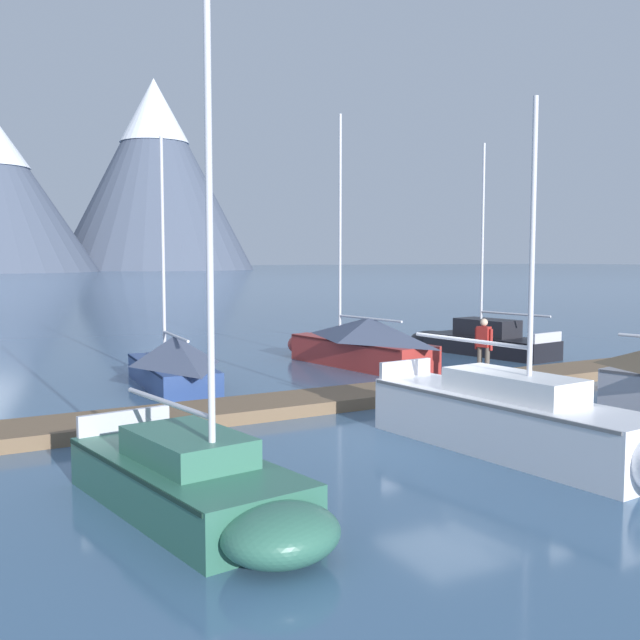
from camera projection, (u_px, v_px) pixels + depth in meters
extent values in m
plane|color=#426689|center=(451.00, 435.00, 15.62)|extent=(700.00, 700.00, 0.00)
cone|color=#4C566B|center=(155.00, 175.00, 235.29)|extent=(62.00, 62.00, 60.32)
cone|color=white|center=(154.00, 111.00, 233.60)|extent=(21.83, 21.83, 20.22)
cube|color=brown|center=(356.00, 397.00, 19.15)|extent=(23.85, 2.99, 0.30)
cylinder|color=#38383D|center=(373.00, 403.00, 18.46)|extent=(22.82, 1.30, 0.24)
cylinder|color=#38383D|center=(339.00, 393.00, 19.84)|extent=(22.82, 1.30, 0.24)
cube|color=#336B56|center=(185.00, 484.00, 10.98)|extent=(2.59, 4.82, 0.77)
ellipsoid|color=#336B56|center=(281.00, 534.00, 8.99)|extent=(1.76, 1.60, 0.73)
cube|color=#163027|center=(184.00, 461.00, 10.95)|extent=(2.61, 4.74, 0.06)
cylinder|color=silver|center=(209.00, 226.00, 10.00)|extent=(0.10, 0.10, 6.80)
cylinder|color=silver|center=(167.00, 403.00, 11.31)|extent=(0.56, 2.75, 0.08)
cube|color=#3A7560|center=(188.00, 446.00, 10.84)|extent=(1.61, 2.25, 0.42)
cube|color=silver|center=(125.00, 421.00, 12.68)|extent=(1.63, 0.38, 0.36)
cube|color=navy|center=(172.00, 375.00, 21.42)|extent=(1.89, 5.18, 0.72)
ellipsoid|color=navy|center=(152.00, 362.00, 23.93)|extent=(1.43, 1.28, 0.68)
cube|color=#121D39|center=(172.00, 364.00, 21.40)|extent=(1.92, 5.08, 0.06)
cylinder|color=silver|center=(163.00, 249.00, 21.92)|extent=(0.10, 0.10, 6.58)
cylinder|color=silver|center=(176.00, 336.00, 20.84)|extent=(0.24, 2.85, 0.08)
pyramid|color=#4C5670|center=(175.00, 350.00, 21.01)|extent=(2.08, 4.17, 0.82)
cube|color=white|center=(506.00, 424.00, 14.22)|extent=(2.32, 6.21, 1.09)
cube|color=slate|center=(507.00, 398.00, 14.17)|extent=(2.34, 6.09, 0.06)
cylinder|color=silver|center=(532.00, 251.00, 13.51)|extent=(0.10, 0.10, 5.56)
cylinder|color=silver|center=(469.00, 340.00, 14.93)|extent=(0.46, 3.07, 0.08)
cube|color=white|center=(513.00, 385.00, 14.03)|extent=(1.43, 2.84, 0.47)
cube|color=silver|center=(405.00, 368.00, 16.58)|extent=(1.42, 0.27, 0.36)
cube|color=#B2332D|center=(361.00, 353.00, 25.45)|extent=(2.60, 6.21, 0.94)
ellipsoid|color=#B2332D|center=(307.00, 344.00, 28.07)|extent=(1.65, 1.60, 0.89)
cube|color=#501614|center=(361.00, 341.00, 25.41)|extent=(2.62, 6.10, 0.06)
cylinder|color=silver|center=(340.00, 227.00, 26.03)|extent=(0.10, 0.10, 7.82)
cylinder|color=silver|center=(369.00, 319.00, 25.00)|extent=(0.57, 3.22, 0.08)
pyramid|color=#4C5670|center=(369.00, 329.00, 25.01)|extent=(2.67, 5.06, 0.80)
cube|color=black|center=(489.00, 346.00, 28.56)|extent=(2.69, 5.60, 0.71)
ellipsoid|color=black|center=(432.00, 339.00, 30.96)|extent=(1.83, 2.24, 0.68)
cube|color=black|center=(490.00, 337.00, 28.53)|extent=(2.71, 5.50, 0.06)
cylinder|color=silver|center=(483.00, 240.00, 28.56)|extent=(0.10, 0.10, 7.42)
cylinder|color=silver|center=(514.00, 314.00, 27.55)|extent=(0.64, 3.12, 0.08)
cube|color=black|center=(487.00, 328.00, 28.61)|extent=(1.64, 2.60, 0.66)
cube|color=silver|center=(547.00, 338.00, 26.46)|extent=(1.58, 0.38, 0.36)
cylinder|color=brown|center=(480.00, 361.00, 21.58)|extent=(0.14, 0.14, 0.86)
cylinder|color=brown|center=(487.00, 362.00, 21.39)|extent=(0.14, 0.14, 0.86)
cube|color=#B22823|center=(484.00, 337.00, 21.43)|extent=(0.32, 0.43, 0.60)
sphere|color=beige|center=(484.00, 322.00, 21.39)|extent=(0.22, 0.22, 0.22)
cylinder|color=#B22823|center=(476.00, 338.00, 21.61)|extent=(0.09, 0.09, 0.62)
cylinder|color=#B22823|center=(491.00, 340.00, 21.25)|extent=(0.09, 0.09, 0.62)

